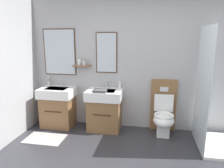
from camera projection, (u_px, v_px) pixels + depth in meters
wall_back at (138, 60)px, 4.03m from camera, size 4.47×0.27×2.67m
bath_mat at (45, 139)px, 3.74m from camera, size 0.68×0.44×0.01m
vanity_sink_left at (58, 106)px, 4.24m from camera, size 0.67×0.52×0.79m
tap_on_left_sink at (61, 82)px, 4.32m from camera, size 0.03×0.13×0.11m
vanity_sink_right at (105, 109)px, 4.07m from camera, size 0.67×0.52×0.79m
tap_on_right_sink at (107, 84)px, 4.15m from camera, size 0.03×0.13×0.11m
toilet at (163, 114)px, 3.90m from camera, size 0.48×0.62×1.00m
toothbrush_cup at (49, 83)px, 4.36m from camera, size 0.07×0.07×0.20m
soap_dispenser at (120, 85)px, 4.11m from camera, size 0.06×0.06×0.17m
folded_hand_towel at (100, 91)px, 3.83m from camera, size 0.22×0.16×0.04m
shower_tray at (218, 123)px, 3.40m from camera, size 0.94×0.90×1.95m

